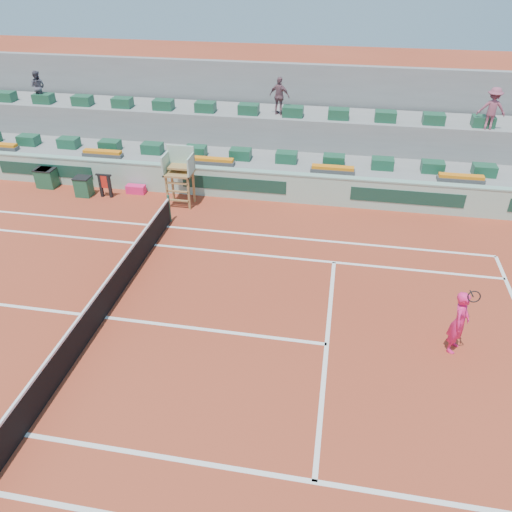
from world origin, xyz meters
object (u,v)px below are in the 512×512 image
(player_bag, at_px, (136,189))
(drink_cooler_a, at_px, (84,186))
(umpire_chair, at_px, (180,169))
(tennis_player, at_px, (459,322))

(player_bag, relative_size, drink_cooler_a, 0.96)
(umpire_chair, distance_m, drink_cooler_a, 4.47)
(umpire_chair, bearing_deg, tennis_player, -35.99)
(player_bag, xyz_separation_m, umpire_chair, (2.26, -0.61, 1.36))
(drink_cooler_a, distance_m, tennis_player, 15.71)
(tennis_player, bearing_deg, umpire_chair, 144.01)
(player_bag, distance_m, drink_cooler_a, 2.16)
(player_bag, relative_size, tennis_player, 0.35)
(player_bag, xyz_separation_m, tennis_player, (11.97, -7.66, 0.74))
(player_bag, height_order, umpire_chair, umpire_chair)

